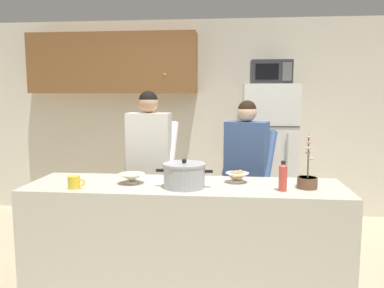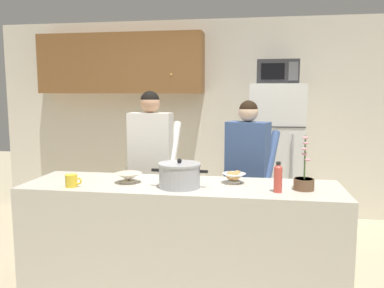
{
  "view_description": "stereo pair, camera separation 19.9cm",
  "coord_description": "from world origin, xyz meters",
  "px_view_note": "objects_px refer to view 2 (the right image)",
  "views": [
    {
      "loc": [
        0.35,
        -2.95,
        1.63
      ],
      "look_at": [
        0.0,
        0.55,
        1.17
      ],
      "focal_mm": 36.12,
      "sensor_mm": 36.0,
      "label": 1
    },
    {
      "loc": [
        0.55,
        -2.93,
        1.63
      ],
      "look_at": [
        0.0,
        0.55,
        1.17
      ],
      "focal_mm": 36.12,
      "sensor_mm": 36.0,
      "label": 2
    }
  ],
  "objects_px": {
    "person_by_sink": "(248,163)",
    "microwave": "(277,72)",
    "refrigerator": "(275,156)",
    "bread_bowl": "(234,177)",
    "bottle_near_edge": "(278,177)",
    "empty_bowl": "(129,177)",
    "person_near_pot": "(151,154)",
    "cooking_pot": "(179,175)",
    "coffee_mug": "(72,181)",
    "potted_orchid": "(304,181)"
  },
  "relations": [
    {
      "from": "cooking_pot",
      "to": "bottle_near_edge",
      "type": "height_order",
      "value": "bottle_near_edge"
    },
    {
      "from": "refrigerator",
      "to": "cooking_pot",
      "type": "bearing_deg",
      "value": -112.77
    },
    {
      "from": "microwave",
      "to": "empty_bowl",
      "type": "bearing_deg",
      "value": -124.13
    },
    {
      "from": "microwave",
      "to": "person_by_sink",
      "type": "bearing_deg",
      "value": -106.42
    },
    {
      "from": "bread_bowl",
      "to": "microwave",
      "type": "bearing_deg",
      "value": 76.57
    },
    {
      "from": "coffee_mug",
      "to": "person_near_pot",
      "type": "bearing_deg",
      "value": 69.29
    },
    {
      "from": "bottle_near_edge",
      "to": "refrigerator",
      "type": "bearing_deg",
      "value": 87.53
    },
    {
      "from": "coffee_mug",
      "to": "bottle_near_edge",
      "type": "xyz_separation_m",
      "value": [
        1.55,
        0.08,
        0.06
      ]
    },
    {
      "from": "cooking_pot",
      "to": "bottle_near_edge",
      "type": "relative_size",
      "value": 1.94
    },
    {
      "from": "potted_orchid",
      "to": "refrigerator",
      "type": "bearing_deg",
      "value": 93.34
    },
    {
      "from": "microwave",
      "to": "cooking_pot",
      "type": "height_order",
      "value": "microwave"
    },
    {
      "from": "coffee_mug",
      "to": "refrigerator",
      "type": "bearing_deg",
      "value": 51.62
    },
    {
      "from": "coffee_mug",
      "to": "potted_orchid",
      "type": "distance_m",
      "value": 1.75
    },
    {
      "from": "refrigerator",
      "to": "potted_orchid",
      "type": "bearing_deg",
      "value": -86.66
    },
    {
      "from": "cooking_pot",
      "to": "empty_bowl",
      "type": "distance_m",
      "value": 0.44
    },
    {
      "from": "person_by_sink",
      "to": "microwave",
      "type": "bearing_deg",
      "value": 73.58
    },
    {
      "from": "coffee_mug",
      "to": "potted_orchid",
      "type": "relative_size",
      "value": 0.32
    },
    {
      "from": "person_near_pot",
      "to": "bottle_near_edge",
      "type": "xyz_separation_m",
      "value": [
        1.18,
        -0.89,
        -0.01
      ]
    },
    {
      "from": "coffee_mug",
      "to": "person_by_sink",
      "type": "bearing_deg",
      "value": 36.47
    },
    {
      "from": "person_near_pot",
      "to": "empty_bowl",
      "type": "height_order",
      "value": "person_near_pot"
    },
    {
      "from": "person_by_sink",
      "to": "bottle_near_edge",
      "type": "bearing_deg",
      "value": -75.66
    },
    {
      "from": "refrigerator",
      "to": "bread_bowl",
      "type": "xyz_separation_m",
      "value": [
        -0.41,
        -1.75,
        0.1
      ]
    },
    {
      "from": "person_near_pot",
      "to": "bread_bowl",
      "type": "bearing_deg",
      "value": -37.35
    },
    {
      "from": "empty_bowl",
      "to": "cooking_pot",
      "type": "bearing_deg",
      "value": -10.86
    },
    {
      "from": "empty_bowl",
      "to": "coffee_mug",
      "type": "bearing_deg",
      "value": -152.56
    },
    {
      "from": "bottle_near_edge",
      "to": "potted_orchid",
      "type": "height_order",
      "value": "potted_orchid"
    },
    {
      "from": "empty_bowl",
      "to": "potted_orchid",
      "type": "height_order",
      "value": "potted_orchid"
    },
    {
      "from": "refrigerator",
      "to": "coffee_mug",
      "type": "relative_size",
      "value": 13.32
    },
    {
      "from": "bread_bowl",
      "to": "potted_orchid",
      "type": "relative_size",
      "value": 0.46
    },
    {
      "from": "person_by_sink",
      "to": "cooking_pot",
      "type": "relative_size",
      "value": 3.61
    },
    {
      "from": "refrigerator",
      "to": "person_by_sink",
      "type": "bearing_deg",
      "value": -106.1
    },
    {
      "from": "refrigerator",
      "to": "coffee_mug",
      "type": "bearing_deg",
      "value": -128.38
    },
    {
      "from": "empty_bowl",
      "to": "bottle_near_edge",
      "type": "relative_size",
      "value": 0.96
    },
    {
      "from": "coffee_mug",
      "to": "potted_orchid",
      "type": "height_order",
      "value": "potted_orchid"
    },
    {
      "from": "person_by_sink",
      "to": "empty_bowl",
      "type": "relative_size",
      "value": 7.28
    },
    {
      "from": "empty_bowl",
      "to": "potted_orchid",
      "type": "distance_m",
      "value": 1.36
    },
    {
      "from": "refrigerator",
      "to": "cooking_pot",
      "type": "distance_m",
      "value": 2.12
    },
    {
      "from": "empty_bowl",
      "to": "microwave",
      "type": "bearing_deg",
      "value": 55.87
    },
    {
      "from": "refrigerator",
      "to": "bottle_near_edge",
      "type": "height_order",
      "value": "refrigerator"
    },
    {
      "from": "refrigerator",
      "to": "person_by_sink",
      "type": "height_order",
      "value": "refrigerator"
    },
    {
      "from": "bottle_near_edge",
      "to": "empty_bowl",
      "type": "bearing_deg",
      "value": 174.15
    },
    {
      "from": "person_by_sink",
      "to": "cooking_pot",
      "type": "distance_m",
      "value": 1.0
    },
    {
      "from": "person_by_sink",
      "to": "potted_orchid",
      "type": "distance_m",
      "value": 0.9
    },
    {
      "from": "refrigerator",
      "to": "bread_bowl",
      "type": "height_order",
      "value": "refrigerator"
    },
    {
      "from": "bread_bowl",
      "to": "bottle_near_edge",
      "type": "bearing_deg",
      "value": -35.66
    },
    {
      "from": "microwave",
      "to": "potted_orchid",
      "type": "relative_size",
      "value": 1.18
    },
    {
      "from": "cooking_pot",
      "to": "bread_bowl",
      "type": "relative_size",
      "value": 2.31
    },
    {
      "from": "bread_bowl",
      "to": "empty_bowl",
      "type": "height_order",
      "value": "bread_bowl"
    },
    {
      "from": "person_near_pot",
      "to": "empty_bowl",
      "type": "distance_m",
      "value": 0.77
    },
    {
      "from": "person_near_pot",
      "to": "empty_bowl",
      "type": "relative_size",
      "value": 7.7
    }
  ]
}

